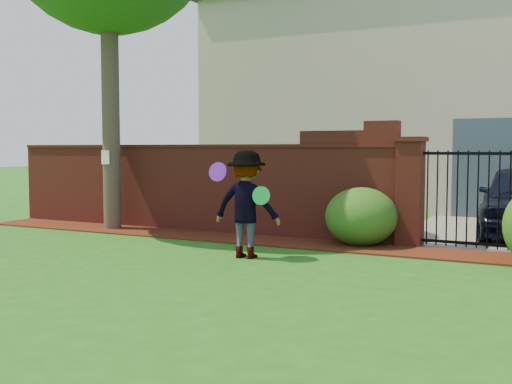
% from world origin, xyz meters
% --- Properties ---
extents(ground, '(80.00, 80.00, 0.01)m').
position_xyz_m(ground, '(0.00, 0.00, -0.01)').
color(ground, '#1E5715').
rests_on(ground, ground).
extents(mulch_bed, '(11.10, 1.08, 0.03)m').
position_xyz_m(mulch_bed, '(-0.95, 3.34, 0.01)').
color(mulch_bed, '#39160A').
rests_on(mulch_bed, ground).
extents(brick_wall, '(8.70, 0.31, 2.16)m').
position_xyz_m(brick_wall, '(-2.01, 4.00, 0.93)').
color(brick_wall, maroon).
rests_on(brick_wall, ground).
extents(pillar_left, '(0.50, 0.50, 1.88)m').
position_xyz_m(pillar_left, '(2.40, 4.00, 0.96)').
color(pillar_left, maroon).
rests_on(pillar_left, ground).
extents(iron_gate, '(1.78, 0.03, 1.60)m').
position_xyz_m(iron_gate, '(3.50, 4.00, 0.85)').
color(iron_gate, black).
rests_on(iron_gate, ground).
extents(driveway, '(3.20, 8.00, 0.01)m').
position_xyz_m(driveway, '(3.50, 8.00, 0.01)').
color(driveway, slate).
rests_on(driveway, ground).
extents(house, '(12.40, 6.40, 6.30)m').
position_xyz_m(house, '(1.00, 12.00, 3.16)').
color(house, beige).
rests_on(house, ground).
extents(paper_notice, '(0.20, 0.01, 0.28)m').
position_xyz_m(paper_notice, '(-3.60, 3.21, 1.50)').
color(paper_notice, white).
rests_on(paper_notice, tree).
extents(shrub_left, '(1.24, 1.24, 1.02)m').
position_xyz_m(shrub_left, '(1.65, 3.65, 0.51)').
color(shrub_left, '#1C5319').
rests_on(shrub_left, ground).
extents(man, '(1.10, 0.68, 1.65)m').
position_xyz_m(man, '(0.40, 1.73, 0.83)').
color(man, gray).
rests_on(man, ground).
extents(frisbee_purple, '(0.31, 0.11, 0.30)m').
position_xyz_m(frisbee_purple, '(-0.03, 1.64, 1.32)').
color(frisbee_purple, purple).
rests_on(frisbee_purple, man).
extents(frisbee_green, '(0.28, 0.07, 0.28)m').
position_xyz_m(frisbee_green, '(0.72, 1.63, 0.98)').
color(frisbee_green, '#1BCA4C').
rests_on(frisbee_green, man).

